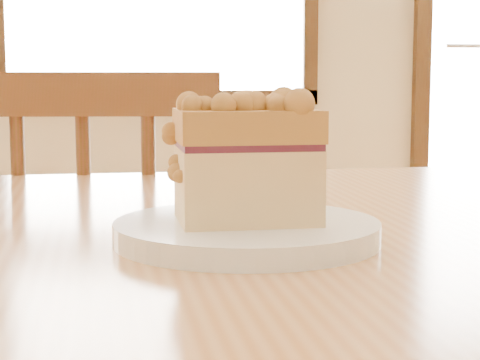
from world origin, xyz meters
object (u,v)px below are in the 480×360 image
(cafe_table_main, at_px, (126,335))
(cake_slice, at_px, (246,153))
(cafe_chair_main, at_px, (102,353))
(plate, at_px, (247,233))

(cafe_table_main, distance_m, cake_slice, 0.19)
(cafe_chair_main, xyz_separation_m, plate, (0.11, -0.63, 0.31))
(cafe_chair_main, distance_m, plate, 0.71)
(cafe_chair_main, bearing_deg, cake_slice, 108.17)
(cafe_chair_main, bearing_deg, cafe_table_main, 99.89)
(cafe_table_main, distance_m, plate, 0.14)
(cafe_chair_main, distance_m, cake_slice, 0.74)
(plate, height_order, cake_slice, cake_slice)
(plate, xyz_separation_m, cake_slice, (-0.00, -0.00, 0.06))
(cafe_chair_main, relative_size, cake_slice, 7.48)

